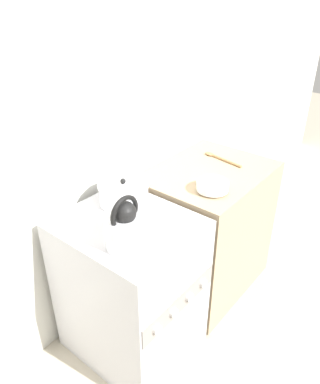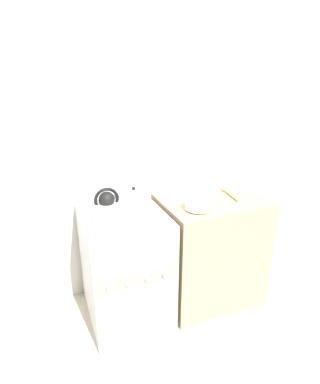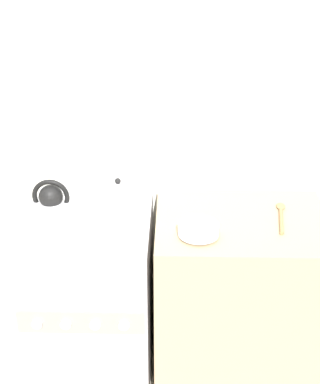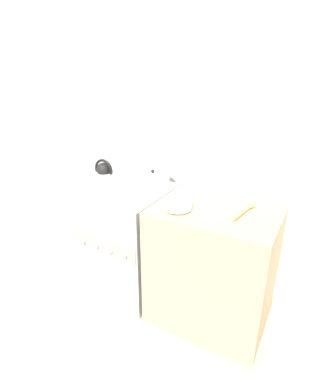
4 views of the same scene
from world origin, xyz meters
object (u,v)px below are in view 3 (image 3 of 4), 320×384
(kettle, at_px, (53,212))
(stove, at_px, (93,295))
(cooking_pot, at_px, (118,194))
(enamel_bowl, at_px, (198,230))

(kettle, bearing_deg, stove, 42.60)
(cooking_pot, height_order, enamel_bowl, cooking_pot)
(kettle, distance_m, cooking_pot, 0.35)
(stove, bearing_deg, enamel_bowl, -18.52)
(kettle, bearing_deg, cooking_pot, 45.65)
(kettle, relative_size, cooking_pot, 0.95)
(stove, distance_m, kettle, 0.53)
(stove, xyz_separation_m, cooking_pot, (0.12, 0.14, 0.47))
(stove, height_order, kettle, kettle)
(stove, relative_size, cooking_pot, 3.23)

